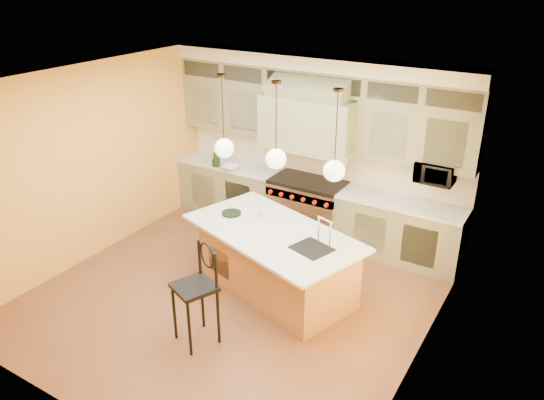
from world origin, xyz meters
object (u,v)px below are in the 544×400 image
Objects in this scene: counter_stool at (197,288)px; microwave at (435,173)px; range at (308,207)px; kitchen_island at (276,259)px.

microwave reaches higher than counter_stool.
range is at bearing -176.88° from microwave.
microwave is at bearing 83.87° from counter_stool.
microwave is (1.55, 1.80, 0.98)m from kitchen_island.
counter_stool is (-0.22, -1.40, 0.26)m from kitchen_island.
counter_stool is at bearing -118.88° from microwave.
range is 0.94× the size of counter_stool.
counter_stool is at bearing -81.61° from kitchen_island.
microwave is (1.77, 3.21, 0.72)m from counter_stool.
counter_stool is at bearing -86.66° from range.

